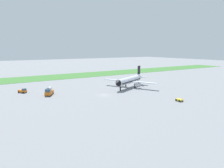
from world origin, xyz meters
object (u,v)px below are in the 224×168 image
at_px(baggage_cart_near_gate, 179,100).
at_px(pushback_tug_by_runway, 23,91).
at_px(airplane_midfield_jet, 130,80).
at_px(fuel_truck_midfield, 49,91).

bearing_deg(baggage_cart_near_gate, pushback_tug_by_runway, -131.00).
relative_size(airplane_midfield_jet, pushback_tug_by_runway, 6.78).
height_order(airplane_midfield_jet, baggage_cart_near_gate, airplane_midfield_jet).
height_order(baggage_cart_near_gate, pushback_tug_by_runway, pushback_tug_by_runway).
bearing_deg(pushback_tug_by_runway, fuel_truck_midfield, 1.22).
xyz_separation_m(airplane_midfield_jet, baggage_cart_near_gate, (-1.63, -32.52, -3.10)).
bearing_deg(airplane_midfield_jet, pushback_tug_by_runway, -43.87).
bearing_deg(pushback_tug_by_runway, baggage_cart_near_gate, 6.65).
bearing_deg(airplane_midfield_jet, fuel_truck_midfield, -32.71).
bearing_deg(fuel_truck_midfield, airplane_midfield_jet, 112.52).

